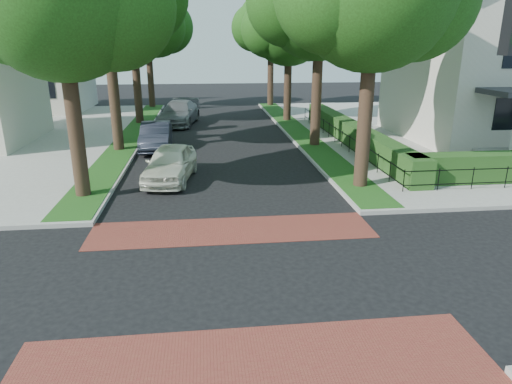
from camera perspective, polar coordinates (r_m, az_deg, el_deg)
ground at (r=11.80m, az=-1.98°, el=-10.82°), size 120.00×120.00×0.00m
sidewalk_ne at (r=36.07m, az=28.05°, el=6.99°), size 30.00×30.00×0.15m
crosswalk_far at (r=14.68m, az=-2.98°, el=-4.78°), size 9.00×2.20×0.01m
crosswalk_near at (r=9.14m, az=-0.27°, el=-20.47°), size 9.00×2.20×0.01m
grass_strip_ne at (r=30.55m, az=5.34°, el=7.54°), size 1.60×29.80×0.02m
grass_strip_nw at (r=30.28m, az=-15.26°, el=6.89°), size 1.60×29.80×0.02m
tree_right_far at (r=35.13m, az=4.24°, el=19.99°), size 7.25×6.23×9.74m
tree_right_back at (r=44.03m, az=1.98°, el=20.09°), size 7.50×6.45×10.20m
tree_left_far at (r=34.86m, az=-15.01°, el=19.83°), size 7.00×6.02×9.86m
tree_left_back at (r=43.82m, az=-13.33°, el=19.85°), size 7.75×6.66×10.44m
hedge_main_road at (r=27.14m, az=11.92°, el=7.17°), size 1.00×18.00×1.20m
fence_main_road at (r=26.93m, az=10.27°, el=6.86°), size 0.06×18.00×0.90m
house_left_far at (r=44.80m, az=-26.68°, el=15.40°), size 10.00×9.00×10.14m
parked_car_front at (r=20.09m, az=-10.66°, el=3.55°), size 2.48×4.75×1.54m
parked_car_middle at (r=26.39m, az=-12.39°, el=6.84°), size 1.68×4.59×1.50m
parked_car_rear at (r=34.46m, az=-9.62°, el=9.72°), size 3.29×6.14×1.69m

